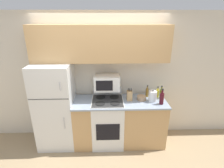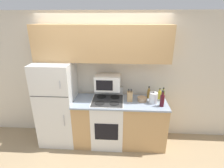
% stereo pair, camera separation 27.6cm
% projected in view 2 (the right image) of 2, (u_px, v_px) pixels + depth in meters
% --- Properties ---
extents(ground_plane, '(12.00, 12.00, 0.00)m').
position_uv_depth(ground_plane, '(101.00, 151.00, 3.38)').
color(ground_plane, tan).
extents(wall_back, '(8.00, 0.05, 2.55)m').
position_uv_depth(wall_back, '(103.00, 78.00, 3.56)').
color(wall_back, beige).
rests_on(wall_back, ground_plane).
extents(lower_cabinets, '(1.76, 0.66, 0.94)m').
position_uv_depth(lower_cabinets, '(120.00, 122.00, 3.48)').
color(lower_cabinets, tan).
rests_on(lower_cabinets, ground_plane).
extents(refrigerator, '(0.70, 0.66, 1.67)m').
position_uv_depth(refrigerator, '(57.00, 104.00, 3.44)').
color(refrigerator, white).
rests_on(refrigerator, ground_plane).
extents(upper_cabinets, '(2.46, 0.36, 0.65)m').
position_uv_depth(upper_cabinets, '(102.00, 43.00, 3.12)').
color(upper_cabinets, tan).
rests_on(upper_cabinets, refrigerator).
extents(stove, '(0.60, 0.64, 1.11)m').
position_uv_depth(stove, '(108.00, 121.00, 3.48)').
color(stove, white).
rests_on(stove, ground_plane).
extents(microwave, '(0.48, 0.33, 0.28)m').
position_uv_depth(microwave, '(108.00, 82.00, 3.34)').
color(microwave, white).
rests_on(microwave, stove).
extents(knife_block, '(0.10, 0.11, 0.25)m').
position_uv_depth(knife_block, '(130.00, 96.00, 3.28)').
color(knife_block, tan).
rests_on(knife_block, lower_cabinets).
extents(bowl, '(0.18, 0.18, 0.08)m').
position_uv_depth(bowl, '(142.00, 99.00, 3.29)').
color(bowl, tan).
rests_on(bowl, lower_cabinets).
extents(bottle_wine_red, '(0.08, 0.08, 0.30)m').
position_uv_depth(bottle_wine_red, '(162.00, 100.00, 3.08)').
color(bottle_wine_red, '#470F19').
rests_on(bottle_wine_red, lower_cabinets).
extents(bottle_vinegar, '(0.06, 0.06, 0.24)m').
position_uv_depth(bottle_vinegar, '(149.00, 94.00, 3.40)').
color(bottle_vinegar, olive).
rests_on(bottle_vinegar, lower_cabinets).
extents(bottle_cooking_spray, '(0.06, 0.06, 0.22)m').
position_uv_depth(bottle_cooking_spray, '(159.00, 95.00, 3.37)').
color(bottle_cooking_spray, gold).
rests_on(bottle_cooking_spray, lower_cabinets).
extents(bottle_olive_oil, '(0.06, 0.06, 0.26)m').
position_uv_depth(bottle_olive_oil, '(163.00, 95.00, 3.30)').
color(bottle_olive_oil, '#5B6619').
rests_on(bottle_olive_oil, lower_cabinets).
extents(kettle, '(0.15, 0.15, 0.23)m').
position_uv_depth(kettle, '(153.00, 98.00, 3.20)').
color(kettle, white).
rests_on(kettle, lower_cabinets).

